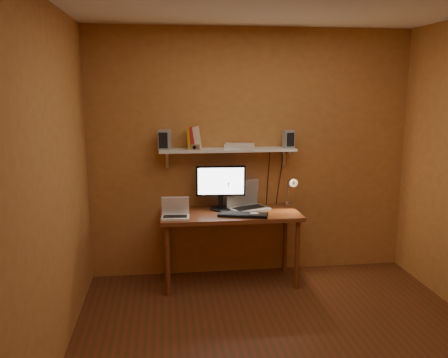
{
  "coord_description": "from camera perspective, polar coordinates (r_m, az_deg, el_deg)",
  "views": [
    {
      "loc": [
        -0.91,
        -3.3,
        2.0
      ],
      "look_at": [
        -0.34,
        1.18,
        1.12
      ],
      "focal_mm": 38.0,
      "sensor_mm": 36.0,
      "label": 1
    }
  ],
  "objects": [
    {
      "name": "shelf_camera",
      "position": [
        4.74,
        -3.5,
        3.83
      ],
      "size": [
        0.1,
        0.06,
        0.06
      ],
      "color": "silver",
      "rests_on": "wall_shelf"
    },
    {
      "name": "laptop",
      "position": [
        4.94,
        2.69,
        -2.71
      ],
      "size": [
        0.46,
        0.41,
        0.29
      ],
      "rotation": [
        0.0,
        0.0,
        0.42
      ],
      "color": "gray",
      "rests_on": "desk"
    },
    {
      "name": "speaker_right",
      "position": [
        4.96,
        7.78,
        4.78
      ],
      "size": [
        0.11,
        0.11,
        0.18
      ],
      "primitive_type": "cube",
      "rotation": [
        0.0,
        0.0,
        0.13
      ],
      "color": "gray",
      "rests_on": "wall_shelf"
    },
    {
      "name": "desk_lamp",
      "position": [
        5.0,
        8.07,
        -1.08
      ],
      "size": [
        0.09,
        0.23,
        0.38
      ],
      "color": "silver",
      "rests_on": "desk"
    },
    {
      "name": "books",
      "position": [
        4.82,
        -3.65,
        4.96
      ],
      "size": [
        0.16,
        0.17,
        0.23
      ],
      "color": "#BF8214",
      "rests_on": "wall_shelf"
    },
    {
      "name": "wall_shelf",
      "position": [
        4.86,
        0.45,
        3.49
      ],
      "size": [
        1.4,
        0.25,
        0.21
      ],
      "color": "silver",
      "rests_on": "room"
    },
    {
      "name": "desk",
      "position": [
        4.82,
        0.74,
        -5.03
      ],
      "size": [
        1.4,
        0.6,
        0.75
      ],
      "color": "brown",
      "rests_on": "ground"
    },
    {
      "name": "speaker_left",
      "position": [
        4.8,
        -7.16,
        4.7
      ],
      "size": [
        0.14,
        0.14,
        0.2
      ],
      "primitive_type": "cube",
      "rotation": [
        0.0,
        0.0,
        -0.25
      ],
      "color": "gray",
      "rests_on": "wall_shelf"
    },
    {
      "name": "mouse",
      "position": [
        4.67,
        3.66,
        -4.24
      ],
      "size": [
        0.12,
        0.09,
        0.04
      ],
      "primitive_type": "ellipsoid",
      "rotation": [
        0.0,
        0.0,
        -0.25
      ],
      "color": "white",
      "rests_on": "desk"
    },
    {
      "name": "room",
      "position": [
        3.5,
        8.02,
        -0.59
      ],
      "size": [
        3.44,
        3.24,
        2.64
      ],
      "color": "#5B2617",
      "rests_on": "ground"
    },
    {
      "name": "monitor",
      "position": [
        4.85,
        -0.4,
        -0.75
      ],
      "size": [
        0.51,
        0.23,
        0.46
      ],
      "rotation": [
        0.0,
        0.0,
        -0.06
      ],
      "color": "black",
      "rests_on": "desk"
    },
    {
      "name": "router",
      "position": [
        4.86,
        1.87,
        3.96
      ],
      "size": [
        0.34,
        0.26,
        0.05
      ],
      "primitive_type": "cube",
      "rotation": [
        0.0,
        0.0,
        -0.23
      ],
      "color": "white",
      "rests_on": "wall_shelf"
    },
    {
      "name": "keyboard",
      "position": [
        4.67,
        2.32,
        -4.32
      ],
      "size": [
        0.51,
        0.29,
        0.03
      ],
      "primitive_type": "cube",
      "rotation": [
        0.0,
        0.0,
        -0.28
      ],
      "color": "black",
      "rests_on": "desk"
    },
    {
      "name": "netbook",
      "position": [
        4.62,
        -5.88,
        -3.97
      ],
      "size": [
        0.28,
        0.21,
        0.2
      ],
      "rotation": [
        0.0,
        0.0,
        -0.07
      ],
      "color": "white",
      "rests_on": "desk"
    }
  ]
}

